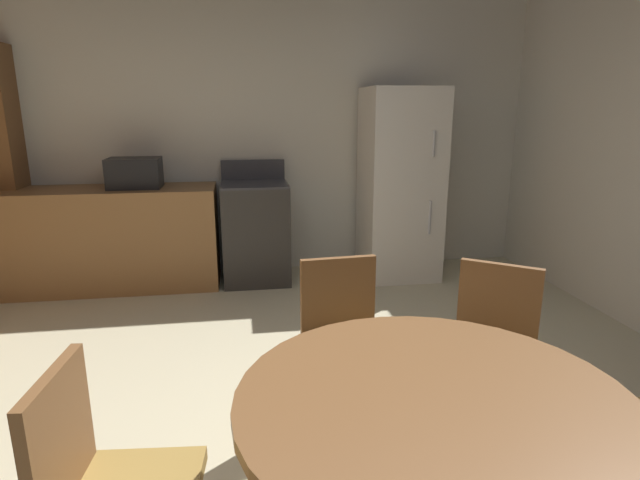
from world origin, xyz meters
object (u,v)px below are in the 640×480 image
at_px(microwave, 135,173).
at_px(chair_north, 344,336).
at_px(oven_range, 256,231).
at_px(chair_northeast, 491,345).
at_px(refrigerator, 400,185).
at_px(dining_table, 432,442).

height_order(microwave, chair_north, microwave).
height_order(oven_range, chair_northeast, oven_range).
relative_size(refrigerator, chair_north, 2.02).
bearing_deg(chair_northeast, oven_range, -121.32).
bearing_deg(chair_northeast, microwave, -104.43).
relative_size(chair_northeast, chair_north, 1.00).
distance_m(refrigerator, chair_northeast, 2.60).
bearing_deg(chair_north, oven_range, -176.05).
bearing_deg(microwave, chair_north, -60.16).
relative_size(oven_range, microwave, 2.50).
distance_m(microwave, dining_table, 3.70).
height_order(microwave, dining_table, microwave).
distance_m(microwave, chair_northeast, 3.35).
bearing_deg(dining_table, refrigerator, 74.28).
xyz_separation_m(refrigerator, chair_northeast, (-0.34, -2.55, -0.38)).
height_order(microwave, chair_northeast, microwave).
bearing_deg(microwave, oven_range, 0.20).
relative_size(microwave, chair_northeast, 0.51).
bearing_deg(chair_north, microwave, -154.43).
distance_m(oven_range, chair_northeast, 2.79).
bearing_deg(refrigerator, chair_north, -113.24).
bearing_deg(refrigerator, oven_range, 177.73).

